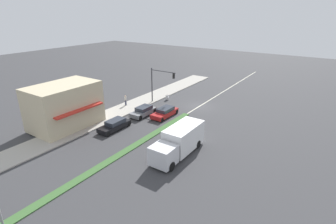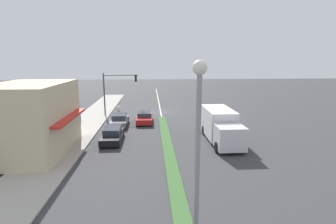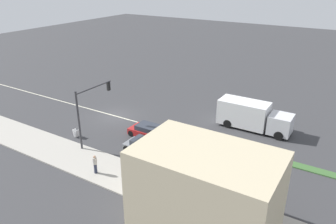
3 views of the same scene
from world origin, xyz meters
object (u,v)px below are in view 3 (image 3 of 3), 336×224
(suv_black, at_px, (204,166))
(hatchback_red, at_px, (151,132))
(warning_aframe_sign, at_px, (76,133))
(pedestrian, at_px, (95,164))
(delivery_truck, at_px, (252,116))
(suv_grey, at_px, (146,147))
(traffic_signal_main, at_px, (89,106))

(suv_black, distance_m, hatchback_red, 7.76)
(warning_aframe_sign, distance_m, hatchback_red, 7.43)
(pedestrian, distance_m, delivery_truck, 16.86)
(pedestrian, relative_size, hatchback_red, 0.35)
(pedestrian, relative_size, delivery_truck, 0.22)
(suv_black, bearing_deg, delivery_truck, 176.88)
(warning_aframe_sign, distance_m, suv_grey, 7.87)
(traffic_signal_main, relative_size, pedestrian, 3.46)
(suv_black, relative_size, hatchback_red, 0.98)
(suv_black, distance_m, suv_grey, 5.79)
(traffic_signal_main, height_order, delivery_truck, traffic_signal_main)
(pedestrian, relative_size, warning_aframe_sign, 1.93)
(traffic_signal_main, xyz_separation_m, delivery_truck, (-11.12, 11.86, -2.43))
(delivery_truck, distance_m, suv_grey, 11.87)
(warning_aframe_sign, bearing_deg, hatchback_red, 121.17)
(suv_black, height_order, hatchback_red, suv_black)
(pedestrian, distance_m, warning_aframe_sign, 7.32)
(traffic_signal_main, relative_size, suv_grey, 1.32)
(hatchback_red, bearing_deg, warning_aframe_sign, -58.83)
(hatchback_red, bearing_deg, pedestrian, -1.10)
(pedestrian, bearing_deg, traffic_signal_main, -133.67)
(pedestrian, height_order, suv_black, pedestrian)
(delivery_truck, bearing_deg, suv_grey, -32.37)
(suv_black, bearing_deg, pedestrian, -56.57)
(warning_aframe_sign, distance_m, suv_black, 13.63)
(pedestrian, relative_size, suv_grey, 0.38)
(traffic_signal_main, relative_size, delivery_truck, 0.75)
(suv_grey, bearing_deg, warning_aframe_sign, -82.37)
(suv_grey, relative_size, hatchback_red, 0.93)
(pedestrian, height_order, warning_aframe_sign, pedestrian)
(traffic_signal_main, xyz_separation_m, hatchback_red, (-3.92, 4.08, -3.29))
(suv_grey, distance_m, hatchback_red, 3.15)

